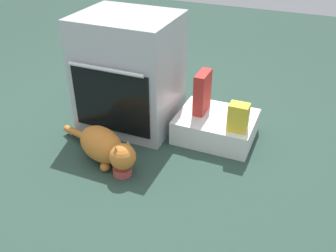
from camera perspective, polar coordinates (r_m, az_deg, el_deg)
ground at (r=2.38m, az=-9.56°, el=-5.19°), size 8.00×8.00×0.00m
oven at (r=2.57m, az=-5.93°, el=8.16°), size 0.64×0.57×0.78m
pantry_cabinet at (r=2.54m, az=7.32°, el=-0.06°), size 0.51×0.42×0.16m
food_bowl at (r=2.24m, az=-6.99°, el=-6.68°), size 0.11×0.11×0.07m
cat at (r=2.29m, az=-9.59°, el=-3.09°), size 0.67×0.35×0.23m
cereal_box at (r=2.48m, az=5.27°, el=5.15°), size 0.07×0.18×0.28m
snack_bag at (r=2.33m, az=10.69°, el=1.31°), size 0.12×0.09×0.18m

